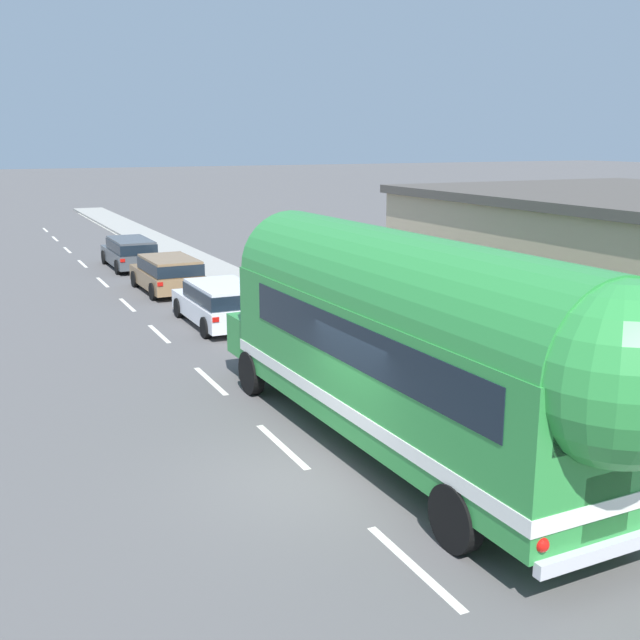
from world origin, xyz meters
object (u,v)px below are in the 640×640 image
(car_third, at_px, (130,251))
(painted_bus, at_px, (414,338))
(car_lead, at_px, (221,301))
(car_second, at_px, (168,272))

(car_third, bearing_deg, painted_bus, -89.82)
(painted_bus, height_order, car_third, painted_bus)
(car_third, bearing_deg, car_lead, -88.83)
(car_second, bearing_deg, car_third, 91.29)
(car_lead, height_order, car_third, same)
(painted_bus, height_order, car_lead, painted_bus)
(car_second, bearing_deg, car_lead, -88.96)
(painted_bus, bearing_deg, car_second, 89.79)
(car_lead, bearing_deg, car_third, 91.17)
(car_second, bearing_deg, painted_bus, -90.21)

